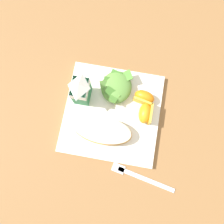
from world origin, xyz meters
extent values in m
plane|color=olive|center=(0.00, 0.00, 0.00)|extent=(3.00, 3.00, 0.00)
cube|color=white|center=(0.00, 0.00, 0.01)|extent=(0.28, 0.28, 0.02)
ellipsoid|color=tan|center=(-0.06, 0.02, 0.03)|extent=(0.09, 0.17, 0.03)
ellipsoid|color=brown|center=(-0.06, 0.02, 0.04)|extent=(0.08, 0.16, 0.01)
ellipsoid|color=beige|center=(-0.06, 0.02, 0.05)|extent=(0.08, 0.17, 0.01)
ellipsoid|color=#5B8E3D|center=(0.07, 0.00, 0.04)|extent=(0.10, 0.09, 0.04)
cube|color=#4C8433|center=(0.04, 0.00, 0.05)|extent=(0.04, 0.03, 0.02)
cube|color=#5B8E3D|center=(0.06, -0.01, 0.05)|extent=(0.03, 0.04, 0.02)
cube|color=#4C8433|center=(0.08, 0.03, 0.05)|extent=(0.03, 0.02, 0.02)
cube|color=#4C8433|center=(0.11, -0.03, 0.05)|extent=(0.04, 0.03, 0.01)
cube|color=#3D7028|center=(0.05, 0.01, 0.05)|extent=(0.03, 0.04, 0.02)
cube|color=#5B8E3D|center=(0.07, 0.03, 0.05)|extent=(0.03, 0.04, 0.02)
cube|color=#3D7028|center=(0.11, 0.01, 0.04)|extent=(0.03, 0.04, 0.01)
cube|color=#2D8451|center=(0.04, 0.09, 0.06)|extent=(0.06, 0.04, 0.09)
cube|color=white|center=(0.04, 0.09, 0.09)|extent=(0.06, 0.04, 0.03)
pyramid|color=white|center=(0.04, 0.09, 0.12)|extent=(0.06, 0.04, 0.02)
ellipsoid|color=orange|center=(0.01, -0.09, 0.04)|extent=(0.06, 0.04, 0.04)
cube|color=gold|center=(0.01, -0.11, 0.04)|extent=(0.06, 0.01, 0.03)
ellipsoid|color=orange|center=(0.06, -0.09, 0.04)|extent=(0.05, 0.07, 0.04)
cube|color=gold|center=(0.04, -0.08, 0.04)|extent=(0.02, 0.06, 0.03)
cube|color=silver|center=(-0.17, -0.13, 0.00)|extent=(0.05, 0.17, 0.01)
cube|color=silver|center=(-0.16, -0.05, 0.00)|extent=(0.03, 0.04, 0.01)
camera|label=1|loc=(-0.14, -0.02, 0.68)|focal=36.63mm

